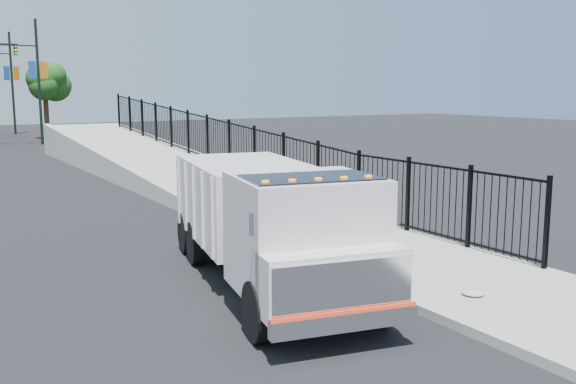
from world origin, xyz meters
TOP-DOWN VIEW (x-y plane):
  - ground at (0.00, 0.00)m, footprint 120.00×120.00m
  - sidewalk at (1.93, -2.00)m, footprint 3.55×12.00m
  - curb at (0.00, -2.00)m, footprint 0.30×12.00m
  - ramp at (2.12, 16.00)m, footprint 3.95×24.06m
  - iron_fence at (3.55, 12.00)m, footprint 0.10×28.00m
  - truck at (-1.48, 0.06)m, footprint 3.49×7.12m
  - worker at (0.65, -0.40)m, footprint 0.57×0.73m
  - debris at (1.09, -2.44)m, footprint 0.39×0.39m
  - light_pole_1 at (0.60, 34.31)m, footprint 3.78×0.22m
  - light_pole_3 at (0.60, 45.38)m, footprint 3.77×0.22m
  - tree_1 at (2.18, 39.20)m, footprint 2.13×2.13m

SIDE VIEW (x-z plane):
  - ground at x=0.00m, z-range 0.00..0.00m
  - ramp at x=2.12m, z-range -1.60..1.60m
  - sidewalk at x=1.93m, z-range 0.00..0.12m
  - curb at x=0.00m, z-range 0.00..0.16m
  - debris at x=1.09m, z-range 0.12..0.22m
  - iron_fence at x=3.55m, z-range 0.00..1.80m
  - worker at x=0.65m, z-range 0.12..1.88m
  - truck at x=-1.48m, z-range 0.15..2.48m
  - tree_1 at x=2.18m, z-range 1.37..6.43m
  - light_pole_1 at x=0.60m, z-range 0.36..8.36m
  - light_pole_3 at x=0.60m, z-range 0.36..8.36m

